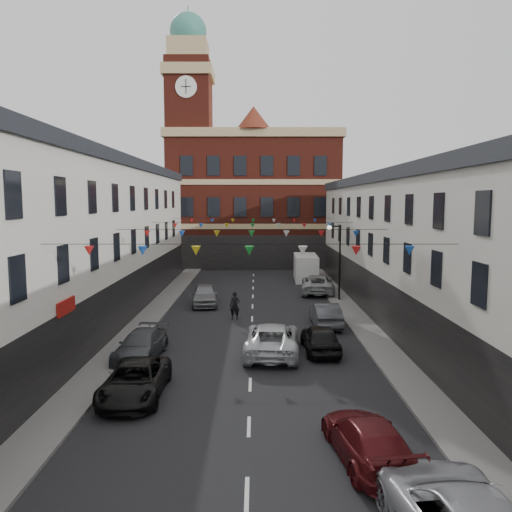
{
  "coord_description": "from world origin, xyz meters",
  "views": [
    {
      "loc": [
        0.24,
        -24.56,
        7.77
      ],
      "look_at": [
        0.26,
        9.17,
        4.1
      ],
      "focal_mm": 35.0,
      "sensor_mm": 36.0,
      "label": 1
    }
  ],
  "objects_px": {
    "car_right_c": "(368,439)",
    "car_right_e": "(325,314)",
    "moving_car": "(272,339)",
    "street_lamp": "(337,252)",
    "car_right_f": "(317,284)",
    "car_left_c": "(135,381)",
    "pedestrian": "(235,306)",
    "car_left_e": "(205,295)",
    "car_right_d": "(320,338)",
    "car_left_d": "(141,345)",
    "white_van": "(306,268)"
  },
  "relations": [
    {
      "from": "car_right_c",
      "to": "car_right_e",
      "type": "bearing_deg",
      "value": -100.94
    },
    {
      "from": "moving_car",
      "to": "street_lamp",
      "type": "bearing_deg",
      "value": -108.05
    },
    {
      "from": "car_right_f",
      "to": "moving_car",
      "type": "height_order",
      "value": "moving_car"
    },
    {
      "from": "car_left_c",
      "to": "pedestrian",
      "type": "height_order",
      "value": "pedestrian"
    },
    {
      "from": "car_left_c",
      "to": "pedestrian",
      "type": "bearing_deg",
      "value": 74.76
    },
    {
      "from": "car_left_e",
      "to": "car_right_d",
      "type": "bearing_deg",
      "value": -63.96
    },
    {
      "from": "car_left_d",
      "to": "car_left_e",
      "type": "distance_m",
      "value": 13.04
    },
    {
      "from": "street_lamp",
      "to": "white_van",
      "type": "height_order",
      "value": "street_lamp"
    },
    {
      "from": "street_lamp",
      "to": "white_van",
      "type": "relative_size",
      "value": 1.06
    },
    {
      "from": "car_left_c",
      "to": "car_right_f",
      "type": "distance_m",
      "value": 24.91
    },
    {
      "from": "car_right_d",
      "to": "car_right_e",
      "type": "xyz_separation_m",
      "value": [
        1.03,
        5.49,
        0.0
      ]
    },
    {
      "from": "car_left_d",
      "to": "car_right_e",
      "type": "xyz_separation_m",
      "value": [
        10.12,
        6.53,
        0.06
      ]
    },
    {
      "from": "car_right_d",
      "to": "car_right_f",
      "type": "height_order",
      "value": "car_right_f"
    },
    {
      "from": "car_right_d",
      "to": "car_right_e",
      "type": "distance_m",
      "value": 5.59
    },
    {
      "from": "car_left_d",
      "to": "moving_car",
      "type": "xyz_separation_m",
      "value": [
        6.57,
        0.73,
        0.13
      ]
    },
    {
      "from": "white_van",
      "to": "car_right_e",
      "type": "bearing_deg",
      "value": -89.77
    },
    {
      "from": "car_left_c",
      "to": "car_right_e",
      "type": "relative_size",
      "value": 1.11
    },
    {
      "from": "car_right_c",
      "to": "car_right_f",
      "type": "height_order",
      "value": "car_right_f"
    },
    {
      "from": "white_van",
      "to": "car_right_f",
      "type": "bearing_deg",
      "value": -85.77
    },
    {
      "from": "car_right_f",
      "to": "pedestrian",
      "type": "relative_size",
      "value": 3.05
    },
    {
      "from": "car_right_c",
      "to": "car_right_d",
      "type": "bearing_deg",
      "value": -97.36
    },
    {
      "from": "street_lamp",
      "to": "car_right_f",
      "type": "xyz_separation_m",
      "value": [
        -1.05,
        3.43,
        -3.11
      ]
    },
    {
      "from": "car_right_c",
      "to": "car_right_f",
      "type": "distance_m",
      "value": 27.79
    },
    {
      "from": "car_left_c",
      "to": "pedestrian",
      "type": "relative_size",
      "value": 2.63
    },
    {
      "from": "car_left_e",
      "to": "car_right_d",
      "type": "distance_m",
      "value": 13.88
    },
    {
      "from": "pedestrian",
      "to": "car_right_e",
      "type": "bearing_deg",
      "value": -4.4
    },
    {
      "from": "moving_car",
      "to": "car_right_d",
      "type": "bearing_deg",
      "value": -169.08
    },
    {
      "from": "car_right_d",
      "to": "pedestrian",
      "type": "bearing_deg",
      "value": -58.03
    },
    {
      "from": "car_left_c",
      "to": "car_right_f",
      "type": "xyz_separation_m",
      "value": [
        10.07,
        22.79,
        0.11
      ]
    },
    {
      "from": "car_left_c",
      "to": "car_left_d",
      "type": "height_order",
      "value": "car_left_c"
    },
    {
      "from": "car_left_e",
      "to": "car_right_c",
      "type": "distance_m",
      "value": 23.94
    },
    {
      "from": "car_right_f",
      "to": "white_van",
      "type": "height_order",
      "value": "white_van"
    },
    {
      "from": "car_left_e",
      "to": "white_van",
      "type": "bearing_deg",
      "value": 48.76
    },
    {
      "from": "moving_car",
      "to": "car_right_e",
      "type": "bearing_deg",
      "value": -117.64
    },
    {
      "from": "car_right_c",
      "to": "moving_car",
      "type": "distance_m",
      "value": 10.95
    },
    {
      "from": "car_right_d",
      "to": "pedestrian",
      "type": "xyz_separation_m",
      "value": [
        -4.74,
        7.16,
        0.21
      ]
    },
    {
      "from": "car_left_c",
      "to": "car_right_d",
      "type": "xyz_separation_m",
      "value": [
        8.17,
        6.03,
        0.05
      ]
    },
    {
      "from": "pedestrian",
      "to": "street_lamp",
      "type": "bearing_deg",
      "value": 50.47
    },
    {
      "from": "car_right_e",
      "to": "car_left_d",
      "type": "bearing_deg",
      "value": 31.88
    },
    {
      "from": "car_left_d",
      "to": "car_right_d",
      "type": "height_order",
      "value": "car_right_d"
    },
    {
      "from": "car_left_e",
      "to": "car_right_f",
      "type": "height_order",
      "value": "car_right_f"
    },
    {
      "from": "car_right_f",
      "to": "car_left_e",
      "type": "bearing_deg",
      "value": 34.05
    },
    {
      "from": "car_right_d",
      "to": "car_left_e",
      "type": "bearing_deg",
      "value": -60.29
    },
    {
      "from": "car_left_d",
      "to": "car_right_f",
      "type": "xyz_separation_m",
      "value": [
        10.99,
        17.8,
        0.13
      ]
    },
    {
      "from": "car_right_d",
      "to": "street_lamp",
      "type": "bearing_deg",
      "value": -104.02
    },
    {
      "from": "car_left_e",
      "to": "moving_car",
      "type": "bearing_deg",
      "value": -74.2
    },
    {
      "from": "moving_car",
      "to": "car_left_c",
      "type": "bearing_deg",
      "value": 49.15
    },
    {
      "from": "car_right_f",
      "to": "white_van",
      "type": "bearing_deg",
      "value": -82.05
    },
    {
      "from": "car_left_e",
      "to": "car_right_f",
      "type": "distance_m",
      "value": 10.33
    },
    {
      "from": "car_left_d",
      "to": "car_right_f",
      "type": "distance_m",
      "value": 20.92
    }
  ]
}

